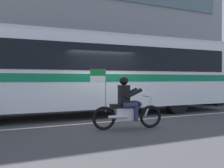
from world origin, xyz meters
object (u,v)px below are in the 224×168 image
Objects in this scene: transit_bus at (88,69)px; motorcycle_with_rider at (127,107)px; parked_sedan_curbside at (223,89)px; fire_hydrant at (19,100)px.

motorcycle_with_rider is at bearing -89.95° from transit_bus.
transit_bus is at bearing -171.48° from parked_sedan_curbside.
transit_bus reaches higher than fire_hydrant.
transit_bus is at bearing 90.05° from motorcycle_with_rider.
transit_bus is 6.05× the size of motorcycle_with_rider.
transit_bus is 3.42m from motorcycle_with_rider.
fire_hydrant is (-2.42, 2.57, -1.37)m from transit_bus.
fire_hydrant is (-11.67, 1.19, -0.33)m from parked_sedan_curbside.
motorcycle_with_rider is 2.88× the size of fire_hydrant.
transit_bus is 9.42m from parked_sedan_curbside.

